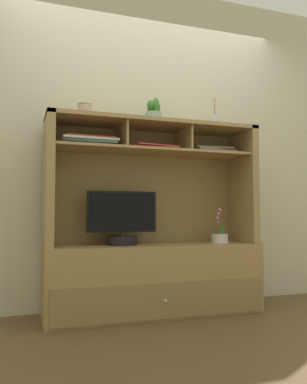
{
  "coord_description": "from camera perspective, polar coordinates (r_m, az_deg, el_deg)",
  "views": [
    {
      "loc": [
        -1.01,
        -2.99,
        0.77
      ],
      "look_at": [
        0.0,
        0.0,
        0.95
      ],
      "focal_mm": 37.24,
      "sensor_mm": 36.0,
      "label": 1
    }
  ],
  "objects": [
    {
      "name": "potted_succulent",
      "position": [
        3.26,
        0.0,
        11.42
      ],
      "size": [
        0.15,
        0.15,
        0.2
      ],
      "color": "gray",
      "rests_on": "media_console"
    },
    {
      "name": "ceramic_vase",
      "position": [
        3.15,
        -9.81,
        11.38
      ],
      "size": [
        0.11,
        0.11,
        0.12
      ],
      "color": "tan",
      "rests_on": "media_console"
    },
    {
      "name": "magazine_stack_centre",
      "position": [
        3.07,
        -9.24,
        7.13
      ],
      "size": [
        0.42,
        0.26,
        0.07
      ],
      "color": "slate",
      "rests_on": "media_console"
    },
    {
      "name": "magazine_stack_left",
      "position": [
        3.45,
        8.07,
        5.74
      ],
      "size": [
        0.39,
        0.31,
        0.05
      ],
      "color": "#2C303A",
      "rests_on": "media_console"
    },
    {
      "name": "magazine_stack_right",
      "position": [
        3.16,
        -0.02,
        6.29
      ],
      "size": [
        0.37,
        0.28,
        0.03
      ],
      "color": "#A92A22",
      "rests_on": "media_console"
    },
    {
      "name": "potted_orchid",
      "position": [
        3.35,
        9.48,
        -6.45
      ],
      "size": [
        0.16,
        0.16,
        0.29
      ],
      "color": "beige",
      "rests_on": "media_console"
    },
    {
      "name": "tv_monitor",
      "position": [
        3.08,
        -4.53,
        -4.49
      ],
      "size": [
        0.54,
        0.24,
        0.41
      ],
      "color": "black",
      "rests_on": "media_console"
    },
    {
      "name": "media_console",
      "position": [
        3.18,
        -0.05,
        -9.19
      ],
      "size": [
        1.68,
        0.53,
        1.51
      ],
      "color": "olive",
      "rests_on": "ground"
    },
    {
      "name": "diffuser_bottle",
      "position": [
        3.46,
        8.78,
        9.91
      ],
      "size": [
        0.07,
        0.07,
        0.26
      ],
      "color": "#ADBDBA",
      "rests_on": "media_console"
    },
    {
      "name": "back_wall",
      "position": [
        3.48,
        -1.49,
        7.14
      ],
      "size": [
        6.0,
        0.02,
        2.8
      ],
      "primitive_type": "cube",
      "color": "beige",
      "rests_on": "ground"
    },
    {
      "name": "floor_plane",
      "position": [
        3.25,
        0.0,
        -17.18
      ],
      "size": [
        6.0,
        6.0,
        0.02
      ],
      "primitive_type": "cube",
      "color": "brown",
      "rests_on": "ground"
    }
  ]
}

